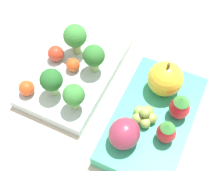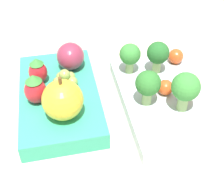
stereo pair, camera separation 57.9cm
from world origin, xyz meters
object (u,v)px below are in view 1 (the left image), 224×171
(cherry_tomato_1, at_px, (56,53))
(strawberry_1, at_px, (180,107))
(apple, at_px, (165,79))
(strawberry_0, at_px, (166,132))
(bento_box_fruit, at_px, (153,120))
(cherry_tomato_2, at_px, (73,65))
(broccoli_floret_3, at_px, (74,96))
(grape_cluster, at_px, (144,116))
(broccoli_floret_0, at_px, (94,56))
(bento_box_savoury, at_px, (75,71))
(plum, at_px, (124,133))
(broccoli_floret_2, at_px, (75,37))
(cherry_tomato_0, at_px, (27,88))
(broccoli_floret_1, at_px, (51,81))

(cherry_tomato_1, relative_size, strawberry_1, 0.59)
(apple, bearing_deg, strawberry_0, -149.82)
(bento_box_fruit, height_order, cherry_tomato_2, cherry_tomato_2)
(broccoli_floret_3, bearing_deg, grape_cluster, -69.59)
(broccoli_floret_0, bearing_deg, cherry_tomato_2, 122.69)
(cherry_tomato_2, bearing_deg, strawberry_1, -85.19)
(bento_box_savoury, relative_size, plum, 4.67)
(broccoli_floret_2, distance_m, strawberry_1, 0.20)
(cherry_tomato_1, bearing_deg, broccoli_floret_0, -75.50)
(cherry_tomato_1, relative_size, apple, 0.43)
(broccoli_floret_0, relative_size, cherry_tomato_2, 2.36)
(broccoli_floret_0, bearing_deg, strawberry_0, -106.94)
(cherry_tomato_0, relative_size, strawberry_0, 0.59)
(bento_box_fruit, height_order, broccoli_floret_1, broccoli_floret_1)
(cherry_tomato_2, xyz_separation_m, apple, (0.04, -0.14, 0.02))
(broccoli_floret_3, xyz_separation_m, strawberry_1, (0.07, -0.13, -0.00))
(bento_box_fruit, xyz_separation_m, grape_cluster, (-0.01, 0.01, 0.02))
(strawberry_1, xyz_separation_m, grape_cluster, (-0.03, 0.04, -0.01))
(bento_box_fruit, bearing_deg, cherry_tomato_1, 87.91)
(broccoli_floret_3, xyz_separation_m, cherry_tomato_2, (0.05, 0.05, -0.02))
(broccoli_floret_1, bearing_deg, strawberry_1, -68.91)
(bento_box_savoury, distance_m, plum, 0.16)
(broccoli_floret_2, height_order, plum, broccoli_floret_2)
(cherry_tomato_0, xyz_separation_m, strawberry_1, (0.09, -0.21, 0.02))
(bento_box_savoury, distance_m, broccoli_floret_3, 0.08)
(broccoli_floret_0, xyz_separation_m, cherry_tomato_0, (-0.09, 0.06, -0.02))
(broccoli_floret_0, xyz_separation_m, grape_cluster, (-0.04, -0.11, -0.02))
(grape_cluster, bearing_deg, bento_box_savoury, 81.71)
(broccoli_floret_3, relative_size, apple, 0.80)
(plum, bearing_deg, broccoli_floret_2, 58.70)
(plum, distance_m, grape_cluster, 0.05)
(cherry_tomato_0, distance_m, apple, 0.21)
(bento_box_savoury, relative_size, cherry_tomato_1, 7.93)
(bento_box_savoury, xyz_separation_m, cherry_tomato_1, (-0.00, 0.04, 0.02))
(apple, bearing_deg, cherry_tomato_1, 103.24)
(bento_box_savoury, height_order, cherry_tomato_1, cherry_tomato_1)
(broccoli_floret_0, height_order, cherry_tomato_0, broccoli_floret_0)
(broccoli_floret_3, bearing_deg, plum, -94.79)
(broccoli_floret_2, height_order, grape_cluster, broccoli_floret_2)
(strawberry_1, distance_m, grape_cluster, 0.05)
(broccoli_floret_3, xyz_separation_m, plum, (-0.01, -0.09, -0.00))
(bento_box_fruit, relative_size, broccoli_floret_0, 3.93)
(cherry_tomato_2, relative_size, grape_cluster, 0.62)
(cherry_tomato_1, height_order, apple, apple)
(apple, bearing_deg, plum, 177.95)
(broccoli_floret_1, xyz_separation_m, apple, (0.10, -0.14, 0.00))
(strawberry_0, bearing_deg, cherry_tomato_1, 82.32)
(bento_box_fruit, relative_size, grape_cluster, 5.78)
(apple, xyz_separation_m, strawberry_0, (-0.07, -0.04, -0.01))
(broccoli_floret_2, relative_size, cherry_tomato_0, 2.41)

